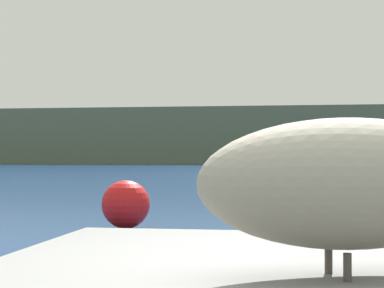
{
  "coord_description": "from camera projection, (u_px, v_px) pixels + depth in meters",
  "views": [
    {
      "loc": [
        -0.05,
        -2.79,
        1.09
      ],
      "look_at": [
        -2.77,
        14.41,
        1.36
      ],
      "focal_mm": 63.69,
      "sensor_mm": 36.0,
      "label": 1
    }
  ],
  "objects": [
    {
      "name": "mooring_buoy",
      "position": [
        126.0,
        204.0,
        10.02
      ],
      "size": [
        0.71,
        0.71,
        0.71
      ],
      "primitive_type": "sphere",
      "color": "red",
      "rests_on": "ground"
    },
    {
      "name": "pelican",
      "position": [
        355.0,
        180.0,
        2.52
      ],
      "size": [
        1.39,
        0.87,
        0.92
      ],
      "rotation": [
        0.0,
        0.0,
        0.35
      ],
      "color": "gray",
      "rests_on": "pier_dock"
    },
    {
      "name": "hillside_backdrop",
      "position": [
        300.0,
        136.0,
        80.04
      ],
      "size": [
        140.0,
        12.33,
        6.49
      ],
      "primitive_type": "cube",
      "color": "#5B664C",
      "rests_on": "ground"
    }
  ]
}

